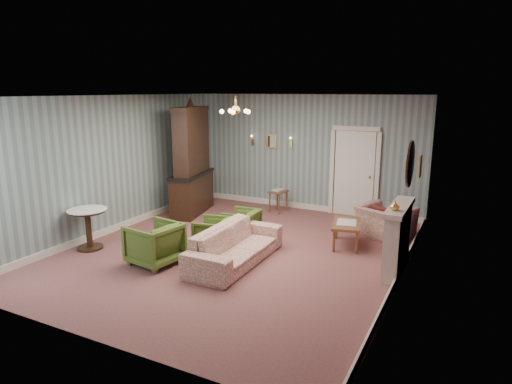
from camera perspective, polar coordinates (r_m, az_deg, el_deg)
The scene contains 27 objects.
floor at distance 8.56m, azimuth -2.43°, elevation -7.59°, with size 7.00×7.00×0.00m, color brown.
ceiling at distance 8.02m, azimuth -2.63°, elevation 12.20°, with size 7.00×7.00×0.00m, color white.
wall_back at distance 11.31m, azimuth 6.23°, elevation 4.99°, with size 6.00×6.00×0.00m, color slate.
wall_front at distance 5.49m, azimuth -20.79°, elevation -4.41°, with size 6.00×6.00×0.00m, color slate.
wall_left at distance 9.97m, azimuth -17.76°, elevation 3.37°, with size 7.00×7.00×0.00m, color slate.
wall_right at distance 7.22m, azimuth 18.73°, elevation -0.19°, with size 7.00×7.00×0.00m, color slate.
wall_right_floral at distance 7.22m, azimuth 18.61°, elevation -0.18°, with size 7.00×7.00×0.00m, color #A65364.
door at distance 10.94m, azimuth 12.49°, elevation 2.53°, with size 1.12×0.12×2.16m, color white, non-canonical shape.
olive_chair_a at distance 8.04m, azimuth -12.90°, elevation -6.21°, with size 0.80×0.75×0.82m, color #465E21.
olive_chair_b at distance 8.64m, azimuth -5.49°, elevation -5.11°, with size 0.65×0.61×0.67m, color #465E21.
olive_chair_c at distance 9.21m, azimuth -1.87°, elevation -3.92°, with size 0.65×0.60×0.66m, color #465E21.
sofa_chintz at distance 7.90m, azimuth -2.64°, elevation -6.04°, with size 2.22×0.65×0.87m, color #933D3B.
wingback_chair at distance 9.59m, azimuth 16.28°, elevation -3.05°, with size 1.02×0.66×0.89m, color #933D3B.
dresser at distance 10.98m, azimuth -8.31°, elevation 4.36°, with size 0.58×1.66×2.77m, color black, non-canonical shape.
fireplace at distance 7.85m, azimuth 17.69°, elevation -5.69°, with size 0.30×1.40×1.16m, color beige, non-canonical shape.
mantel_vase at distance 7.29m, azimuth 17.36°, elevation -1.72°, with size 0.15×0.15×0.15m, color gold.
oval_mirror at distance 7.54m, azimuth 19.10°, elevation 3.42°, with size 0.04×0.76×0.84m, color white, non-canonical shape.
framed_print at distance 8.90m, azimuth 20.29°, elevation 3.07°, with size 0.04×0.34×0.42m, color gold, non-canonical shape.
coffee_table at distance 8.94m, azimuth 11.48°, elevation -5.31°, with size 0.53×0.95×0.48m, color brown, non-canonical shape.
side_table_black at distance 9.53m, azimuth 15.75°, elevation -4.11°, with size 0.38×0.38×0.57m, color black, non-canonical shape.
pedestal_table at distance 9.14m, azimuth -20.67°, elevation -4.46°, with size 0.73×0.73×0.80m, color black, non-canonical shape.
nesting_table at distance 11.17m, azimuth 2.86°, elevation -1.07°, with size 0.36×0.46×0.59m, color brown, non-canonical shape.
gilt_mirror_back at distance 11.58m, azimuth 2.00°, elevation 6.50°, with size 0.28×0.06×0.36m, color gold, non-canonical shape.
sconce_left at distance 11.81m, azimuth -0.47°, elevation 6.63°, with size 0.16×0.12×0.30m, color gold, non-canonical shape.
sconce_right at distance 11.35m, azimuth 4.50°, elevation 6.33°, with size 0.16×0.12×0.30m, color gold, non-canonical shape.
chandelier at distance 8.03m, azimuth -2.61°, elevation 10.27°, with size 0.56×0.56×0.36m, color gold, non-canonical shape.
burgundy_cushion at distance 9.45m, azimuth 15.82°, elevation -3.04°, with size 0.38×0.10×0.38m, color maroon.
Camera 1 is at (3.94, -6.98, 3.01)m, focal length 31.20 mm.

